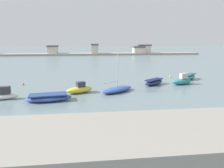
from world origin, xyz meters
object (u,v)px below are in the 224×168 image
at_px(moored_boat_4, 117,89).
at_px(mooring_buoy_1, 170,76).
at_px(moored_boat_5, 154,82).
at_px(moored_boat_6, 182,81).
at_px(moored_boat_2, 49,98).
at_px(moored_boat_7, 190,77).
at_px(moored_boat_1, 3,95).
at_px(mooring_buoy_0, 151,80).
at_px(moored_boat_3, 80,89).
at_px(mooring_buoy_2, 23,84).

relative_size(moored_boat_4, mooring_buoy_1, 20.17).
relative_size(moored_boat_5, moored_boat_6, 1.08).
bearing_deg(moored_boat_6, moored_boat_2, -175.55).
relative_size(moored_boat_4, moored_boat_6, 1.52).
relative_size(moored_boat_6, moored_boat_7, 1.15).
height_order(moored_boat_1, moored_boat_2, moored_boat_1).
distance_m(moored_boat_4, moored_boat_6, 12.08).
bearing_deg(mooring_buoy_0, moored_boat_3, -151.42).
bearing_deg(moored_boat_7, moored_boat_3, 158.86).
distance_m(moored_boat_2, moored_boat_3, 4.99).
height_order(mooring_buoy_1, mooring_buoy_2, mooring_buoy_2).
relative_size(moored_boat_7, mooring_buoy_2, 10.49).
distance_m(moored_boat_2, mooring_buoy_1, 25.18).
relative_size(moored_boat_2, mooring_buoy_1, 19.03).
height_order(moored_boat_5, mooring_buoy_1, moored_boat_5).
xyz_separation_m(moored_boat_1, moored_boat_3, (9.52, 2.04, -0.00)).
height_order(moored_boat_5, moored_boat_6, moored_boat_6).
height_order(moored_boat_4, mooring_buoy_0, moored_boat_4).
bearing_deg(moored_boat_6, moored_boat_3, 177.59).
xyz_separation_m(moored_boat_2, moored_boat_3, (3.64, 3.41, 0.12)).
distance_m(moored_boat_7, mooring_buoy_1, 3.92).
relative_size(moored_boat_1, moored_boat_2, 0.67).
bearing_deg(moored_boat_5, moored_boat_6, -39.15).
bearing_deg(mooring_buoy_1, moored_boat_7, -44.86).
relative_size(moored_boat_4, moored_boat_7, 1.74).
xyz_separation_m(moored_boat_7, mooring_buoy_0, (-7.86, -0.61, -0.39)).
xyz_separation_m(moored_boat_2, mooring_buoy_1, (21.21, 13.57, -0.27)).
height_order(mooring_buoy_0, mooring_buoy_2, mooring_buoy_2).
distance_m(moored_boat_3, moored_boat_6, 17.23).
bearing_deg(moored_boat_3, mooring_buoy_1, 4.90).
bearing_deg(moored_boat_7, moored_boat_2, 163.13).
distance_m(moored_boat_5, moored_boat_7, 9.05).
relative_size(moored_boat_2, moored_boat_7, 1.64).
xyz_separation_m(moored_boat_3, mooring_buoy_0, (12.47, 6.79, -0.41)).
height_order(moored_boat_6, mooring_buoy_1, moored_boat_6).
distance_m(moored_boat_3, mooring_buoy_1, 20.30).
height_order(moored_boat_2, mooring_buoy_1, moored_boat_2).
distance_m(mooring_buoy_1, mooring_buoy_2, 27.49).
xyz_separation_m(moored_boat_2, moored_boat_6, (20.50, 6.95, 0.21)).
distance_m(moored_boat_4, moored_boat_5, 7.74).
xyz_separation_m(moored_boat_1, mooring_buoy_2, (-0.11, 8.24, -0.39)).
distance_m(moored_boat_5, mooring_buoy_2, 21.82).
distance_m(moored_boat_3, mooring_buoy_2, 11.46).
relative_size(mooring_buoy_0, mooring_buoy_1, 0.89).
xyz_separation_m(moored_boat_2, moored_boat_7, (23.98, 10.81, 0.10)).
relative_size(moored_boat_7, mooring_buoy_1, 11.57).
distance_m(moored_boat_7, mooring_buoy_0, 7.90).
xyz_separation_m(moored_boat_2, mooring_buoy_2, (-5.99, 9.60, -0.26)).
bearing_deg(mooring_buoy_2, mooring_buoy_1, 8.28).
relative_size(moored_boat_3, moored_boat_7, 1.18).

